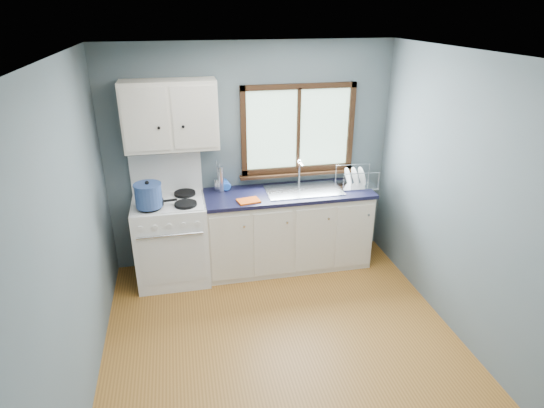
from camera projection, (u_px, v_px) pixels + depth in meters
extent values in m
cube|color=#9A6326|center=(287.00, 354.00, 4.01)|extent=(3.20, 3.60, 0.02)
cube|color=white|center=(293.00, 56.00, 3.01)|extent=(3.20, 3.60, 0.02)
cube|color=slate|center=(251.00, 157.00, 5.13)|extent=(3.20, 0.02, 2.50)
cube|color=slate|center=(69.00, 247.00, 3.21)|extent=(0.02, 3.60, 2.50)
cube|color=slate|center=(475.00, 209.00, 3.81)|extent=(0.02, 3.60, 2.50)
cube|color=white|center=(172.00, 241.00, 4.96)|extent=(0.76, 0.65, 0.92)
cube|color=white|center=(166.00, 173.00, 4.96)|extent=(0.76, 0.05, 0.44)
cube|color=silver|center=(168.00, 202.00, 4.78)|extent=(0.72, 0.59, 0.01)
cylinder|color=black|center=(150.00, 207.00, 4.60)|extent=(0.23, 0.23, 0.03)
cylinder|color=black|center=(186.00, 204.00, 4.67)|extent=(0.23, 0.23, 0.03)
cylinder|color=black|center=(151.00, 196.00, 4.87)|extent=(0.23, 0.23, 0.03)
cylinder|color=black|center=(185.00, 193.00, 4.94)|extent=(0.23, 0.23, 0.03)
cylinder|color=silver|center=(170.00, 236.00, 4.56)|extent=(0.66, 0.02, 0.02)
cube|color=silver|center=(173.00, 260.00, 4.70)|extent=(0.66, 0.01, 0.55)
cube|color=beige|center=(287.00, 230.00, 5.24)|extent=(1.85, 0.60, 0.88)
cube|color=black|center=(286.00, 259.00, 5.42)|extent=(1.85, 0.54, 0.08)
cube|color=black|center=(288.00, 193.00, 5.05)|extent=(1.89, 0.64, 0.04)
cube|color=silver|center=(304.00, 190.00, 5.08)|extent=(0.84, 0.46, 0.01)
cube|color=silver|center=(286.00, 198.00, 5.07)|extent=(0.36, 0.40, 0.14)
cube|color=silver|center=(320.00, 195.00, 5.15)|extent=(0.36, 0.40, 0.14)
cylinder|color=silver|center=(299.00, 173.00, 5.20)|extent=(0.02, 0.02, 0.28)
cylinder|color=silver|center=(301.00, 164.00, 5.09)|extent=(0.02, 0.16, 0.02)
sphere|color=silver|center=(299.00, 161.00, 5.15)|extent=(0.04, 0.04, 0.04)
cube|color=#9EC6A8|center=(298.00, 129.00, 5.10)|extent=(1.22, 0.01, 0.92)
cube|color=#321C0E|center=(299.00, 86.00, 4.89)|extent=(1.30, 0.05, 0.06)
cube|color=#321C0E|center=(297.00, 169.00, 5.27)|extent=(1.30, 0.05, 0.06)
cube|color=#321C0E|center=(244.00, 132.00, 4.96)|extent=(0.06, 0.05, 1.00)
cube|color=#321C0E|center=(351.00, 126.00, 5.20)|extent=(0.06, 0.05, 1.00)
cube|color=#321C0E|center=(298.00, 129.00, 5.08)|extent=(0.03, 0.05, 0.92)
cube|color=#321C0E|center=(298.00, 174.00, 5.26)|extent=(1.36, 0.10, 0.03)
cube|color=beige|center=(170.00, 115.00, 4.59)|extent=(0.95, 0.32, 0.70)
cube|color=beige|center=(145.00, 120.00, 4.40)|extent=(0.44, 0.01, 0.62)
cube|color=beige|center=(195.00, 118.00, 4.49)|extent=(0.44, 0.01, 0.62)
sphere|color=black|center=(159.00, 128.00, 4.44)|extent=(0.03, 0.03, 0.03)
sphere|color=black|center=(183.00, 127.00, 4.49)|extent=(0.03, 0.03, 0.03)
cylinder|color=black|center=(150.00, 203.00, 4.59)|extent=(0.30, 0.30, 0.05)
cube|color=black|center=(170.00, 200.00, 4.65)|extent=(0.15, 0.04, 0.02)
cylinder|color=navy|center=(148.00, 196.00, 4.54)|extent=(0.34, 0.34, 0.23)
cylinder|color=navy|center=(147.00, 185.00, 4.49)|extent=(0.36, 0.36, 0.02)
sphere|color=black|center=(147.00, 183.00, 4.48)|extent=(0.05, 0.05, 0.04)
cylinder|color=silver|center=(219.00, 184.00, 5.06)|extent=(0.13, 0.13, 0.14)
cylinder|color=silver|center=(220.00, 172.00, 5.02)|extent=(0.01, 0.01, 0.20)
cylinder|color=silver|center=(217.00, 170.00, 5.01)|extent=(0.01, 0.01, 0.24)
cylinder|color=silver|center=(219.00, 174.00, 4.99)|extent=(0.01, 0.01, 0.18)
cylinder|color=silver|center=(221.00, 179.00, 4.99)|extent=(0.08, 0.08, 0.29)
imported|color=blue|center=(226.00, 180.00, 5.00)|extent=(0.12, 0.12, 0.27)
cube|color=#D85010|center=(249.00, 201.00, 4.79)|extent=(0.25, 0.20, 0.02)
cube|color=silver|center=(356.00, 185.00, 5.22)|extent=(0.44, 0.34, 0.02)
cylinder|color=silver|center=(344.00, 183.00, 5.01)|extent=(0.01, 0.01, 0.20)
cylinder|color=silver|center=(379.00, 181.00, 5.07)|extent=(0.01, 0.01, 0.20)
cylinder|color=silver|center=(336.00, 174.00, 5.29)|extent=(0.01, 0.01, 0.20)
cylinder|color=silver|center=(369.00, 172.00, 5.35)|extent=(0.01, 0.01, 0.20)
cylinder|color=silver|center=(362.00, 173.00, 5.00)|extent=(0.40, 0.03, 0.01)
cylinder|color=silver|center=(353.00, 165.00, 5.28)|extent=(0.40, 0.03, 0.01)
cylinder|color=white|center=(348.00, 177.00, 5.16)|extent=(0.07, 0.23, 0.22)
cylinder|color=white|center=(355.00, 177.00, 5.17)|extent=(0.07, 0.23, 0.22)
cylinder|color=white|center=(362.00, 176.00, 5.18)|extent=(0.07, 0.23, 0.22)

